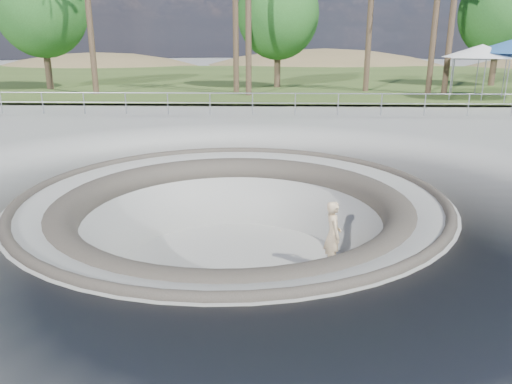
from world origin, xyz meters
TOP-DOWN VIEW (x-y plane):
  - ground at (0.00, 0.00)m, footprint 180.00×180.00m
  - skate_bowl at (0.00, 0.00)m, footprint 14.00×14.00m
  - grass_strip at (0.00, 34.00)m, footprint 180.00×36.00m
  - distant_hills at (3.78, 57.17)m, footprint 103.20×45.00m
  - safety_railing at (0.00, 12.00)m, footprint 25.00×0.06m
  - skateboard at (2.46, -0.12)m, footprint 0.92×0.54m
  - skater at (2.46, -0.12)m, footprint 0.52×0.69m
  - canopy_white at (12.66, 18.00)m, footprint 5.58×5.58m
  - bushy_tree_left at (-14.32, 22.74)m, footprint 6.08×5.53m
  - bushy_tree_mid at (1.23, 24.51)m, footprint 5.58×5.08m
  - bushy_tree_right at (16.92, 26.30)m, footprint 5.74×5.22m

SIDE VIEW (x-z plane):
  - distant_hills at x=3.78m, z-range -21.32..7.28m
  - skate_bowl at x=0.00m, z-range -3.88..0.22m
  - skateboard at x=2.46m, z-range -1.87..-1.78m
  - skater at x=2.46m, z-range -1.81..-0.09m
  - ground at x=0.00m, z-range 0.00..0.00m
  - grass_strip at x=0.00m, z-range 0.16..0.28m
  - safety_railing at x=0.00m, z-range 0.18..1.20m
  - canopy_white at x=12.66m, z-range 1.41..4.42m
  - bushy_tree_mid at x=1.23m, z-range 1.14..9.19m
  - bushy_tree_right at x=16.92m, z-range 1.17..9.44m
  - bushy_tree_left at x=-14.32m, z-range 1.23..10.00m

